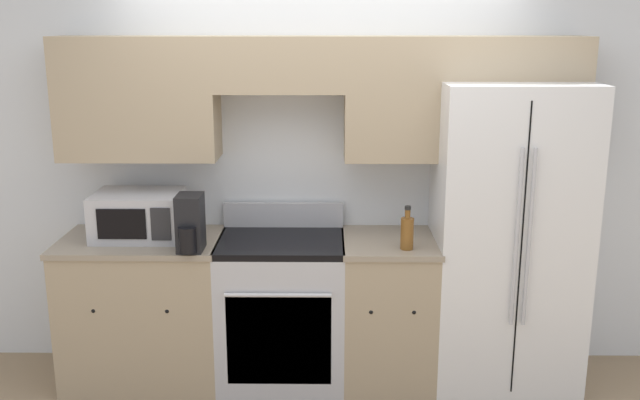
# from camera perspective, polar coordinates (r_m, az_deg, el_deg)

# --- Properties ---
(wall_back) EXTENTS (8.00, 0.39, 2.60)m
(wall_back) POSITION_cam_1_polar(r_m,az_deg,el_deg) (4.53, 0.20, 4.53)
(wall_back) COLOR silver
(wall_back) RESTS_ON ground_plane
(lower_cabinets_left) EXTENTS (0.99, 0.64, 0.93)m
(lower_cabinets_left) POSITION_cam_1_polar(r_m,az_deg,el_deg) (4.68, -13.86, -8.45)
(lower_cabinets_left) COLOR tan
(lower_cabinets_left) RESTS_ON ground_plane
(lower_cabinets_right) EXTENTS (0.58, 0.64, 0.93)m
(lower_cabinets_right) POSITION_cam_1_polar(r_m,az_deg,el_deg) (4.55, 5.44, -8.74)
(lower_cabinets_right) COLOR tan
(lower_cabinets_right) RESTS_ON ground_plane
(oven_range) EXTENTS (0.78, 0.65, 1.09)m
(oven_range) POSITION_cam_1_polar(r_m,az_deg,el_deg) (4.55, -3.07, -8.69)
(oven_range) COLOR #B7B7BC
(oven_range) RESTS_ON ground_plane
(refrigerator) EXTENTS (0.89, 0.78, 1.89)m
(refrigerator) POSITION_cam_1_polar(r_m,az_deg,el_deg) (4.57, 14.58, -2.68)
(refrigerator) COLOR white
(refrigerator) RESTS_ON ground_plane
(microwave) EXTENTS (0.53, 0.41, 0.28)m
(microwave) POSITION_cam_1_polar(r_m,az_deg,el_deg) (4.53, -14.33, -1.18)
(microwave) COLOR #B7B7BC
(microwave) RESTS_ON lower_cabinets_left
(bottle) EXTENTS (0.08, 0.08, 0.26)m
(bottle) POSITION_cam_1_polar(r_m,az_deg,el_deg) (4.20, 6.98, -2.57)
(bottle) COLOR brown
(bottle) RESTS_ON lower_cabinets_right
(electric_kettle) EXTENTS (0.15, 0.25, 0.33)m
(electric_kettle) POSITION_cam_1_polar(r_m,az_deg,el_deg) (4.19, -10.37, -1.98)
(electric_kettle) COLOR black
(electric_kettle) RESTS_ON lower_cabinets_left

